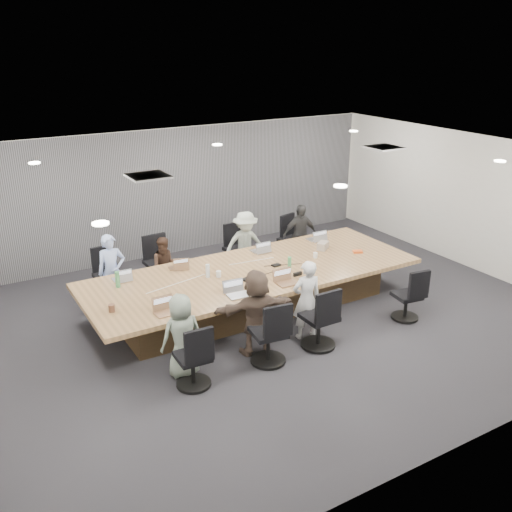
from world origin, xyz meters
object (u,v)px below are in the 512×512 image
chair_7 (406,300)px  laptop_3 (315,239)px  laptop_6 (288,283)px  bottle_green_left (118,279)px  person_0 (112,272)px  bottle_clear (208,271)px  chair_0 (108,280)px  laptop_2 (259,250)px  person_5 (256,312)px  chair_1 (159,267)px  person_6 (306,300)px  conference_table (253,288)px  laptop_0 (121,279)px  chair_2 (237,253)px  bottle_green_right (289,263)px  laptop_5 (239,295)px  laptop_4 (167,313)px  laptop_1 (177,267)px  stapler (298,274)px  chair_6 (319,322)px  person_1 (166,267)px  snack_packet (358,252)px  chair_4 (193,362)px  chair_5 (268,337)px  person_3 (300,235)px  canvas_bag (323,246)px  mug_brown (112,308)px  chair_3 (290,243)px

chair_7 → laptop_3: 2.53m
laptop_6 → bottle_green_left: (-2.49, 1.31, 0.13)m
person_0 → bottle_clear: (1.32, -1.21, 0.17)m
chair_0 → laptop_2: (2.75, -0.90, 0.36)m
laptop_2 → person_5: size_ratio=0.23×
chair_1 → person_6: (1.32, -3.05, 0.23)m
conference_table → laptop_0: (-2.14, 0.80, 0.35)m
chair_2 → laptop_0: chair_2 is taller
chair_7 → bottle_green_right: (-1.50, 1.42, 0.49)m
laptop_5 → laptop_6: size_ratio=1.01×
conference_table → laptop_4: 2.15m
person_5 → laptop_6: person_5 is taller
laptop_1 → person_6: 2.53m
person_6 → bottle_clear: person_6 is taller
laptop_0 → stapler: bearing=154.4°
chair_6 → person_1: size_ratio=0.75×
laptop_3 → snack_packet: snack_packet is taller
laptop_5 → chair_7: bearing=-13.5°
chair_1 → stapler: bearing=125.0°
person_0 → bottle_green_right: size_ratio=5.79×
person_5 → bottle_green_left: (-1.56, 1.86, 0.19)m
chair_4 → chair_5: chair_5 is taller
person_3 → canvas_bag: size_ratio=5.03×
chair_5 → mug_brown: (-1.92, 1.38, 0.38)m
chair_3 → person_0: person_0 is taller
person_5 → person_1: bearing=-71.8°
chair_5 → chair_7: bearing=7.5°
laptop_2 → person_3: 1.44m
person_6 → person_3: bearing=-112.1°
laptop_5 → bottle_green_left: size_ratio=1.30×
laptop_0 → person_6: bearing=139.2°
chair_6 → laptop_2: chair_6 is taller
chair_4 → laptop_3: size_ratio=2.33×
laptop_2 → snack_packet: size_ratio=1.78×
bottle_green_right → conference_table: bearing=154.1°
person_3 → stapler: 2.39m
chair_3 → bottle_green_right: size_ratio=3.20×
chair_7 → person_1: 4.42m
chair_1 → mug_brown: bearing=51.8°
stapler → canvas_bag: (1.18, 0.85, 0.04)m
laptop_5 → conference_table: bearing=51.9°
laptop_6 → snack_packet: (1.98, 0.56, 0.01)m
chair_4 → laptop_1: 2.66m
person_6 → laptop_2: bearing=-90.0°
laptop_1 → chair_5: bearing=111.6°
chair_6 → chair_7: 1.88m
laptop_6 → stapler: size_ratio=2.11×
laptop_4 → laptop_6: same height
person_5 → laptop_1: bearing=-69.7°
mug_brown → chair_6: bearing=-25.8°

